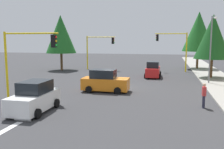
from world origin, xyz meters
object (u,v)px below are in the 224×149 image
Objects in this scene: tree_opposite_side at (61,34)px; tree_roadside_mid at (213,37)px; traffic_signal_near_right at (27,51)px; street_lamp_curbside at (211,42)px; pedestrian_crossing at (204,95)px; car_orange at (105,82)px; car_white at (34,98)px; tree_roadside_far at (199,32)px; traffic_signal_far_right at (99,46)px; traffic_signal_far_left at (174,44)px; car_red at (153,70)px.

tree_roadside_mid is at bearing 79.22° from tree_opposite_side.
street_lamp_curbside reaches higher than traffic_signal_near_right.
pedestrian_crossing is (17.80, 18.42, -4.57)m from tree_opposite_side.
car_orange and car_white have the same top height.
pedestrian_crossing is at bearing 107.31° from car_white.
tree_roadside_far reaches higher than street_lamp_curbside.
street_lamp_curbside is 14.48m from tree_roadside_far.
street_lamp_curbside is at bearing -1.19° from tree_roadside_far.
traffic_signal_far_right is 1.26× the size of car_orange.
pedestrian_crossing is (19.80, 1.73, -3.10)m from traffic_signal_far_left.
street_lamp_curbside is at bearing 55.31° from car_red.
traffic_signal_far_right is 0.92× the size of traffic_signal_far_left.
traffic_signal_near_right is 1.30× the size of car_white.
traffic_signal_far_left is 5.84m from tree_roadside_far.
pedestrian_crossing is at bearing 45.99° from tree_opposite_side.
car_white is at bearing -21.57° from car_orange.
tree_opposite_side is (2.00, -16.70, 1.47)m from traffic_signal_far_left.
tree_roadside_far is (-24.00, 15.13, 2.20)m from traffic_signal_near_right.
car_red is at bearing -124.69° from street_lamp_curbside.
traffic_signal_near_right is at bearing -32.59° from car_red.
car_white is at bearing -44.42° from street_lamp_curbside.
car_white is at bearing 5.76° from traffic_signal_far_right.
car_red and car_orange have the same top height.
tree_opposite_side reaches higher than tree_roadside_mid.
traffic_signal_far_left is at bearing -144.35° from tree_roadside_mid.
tree_roadside_far is 5.30× the size of pedestrian_crossing.
tree_opposite_side is at bearing -69.59° from traffic_signal_far_right.
pedestrian_crossing is (19.80, 13.05, -2.81)m from traffic_signal_far_right.
traffic_signal_far_left is at bearing 158.93° from car_orange.
traffic_signal_near_right reaches higher than car_orange.
tree_opposite_side is at bearing -159.96° from car_white.
traffic_signal_near_right is 28.45m from tree_roadside_far.
street_lamp_curbside is at bearing 54.98° from traffic_signal_far_right.
tree_opposite_side is 4.91× the size of pedestrian_crossing.
traffic_signal_near_right is 13.35m from pedestrian_crossing.
tree_opposite_side reaches higher than traffic_signal_far_left.
tree_roadside_mid is 1.88× the size of car_white.
traffic_signal_near_right is at bearing -0.00° from traffic_signal_far_right.
tree_opposite_side is (-18.00, -5.37, 1.76)m from traffic_signal_near_right.
tree_roadside_far is 22.91m from car_orange.
street_lamp_curbside is 0.84× the size of tree_opposite_side.
car_orange is (16.00, -6.16, -3.11)m from traffic_signal_far_left.
car_red is at bearing -22.01° from traffic_signal_far_left.
traffic_signal_near_right reaches higher than car_white.
traffic_signal_far_left is 7.45m from tree_roadside_mid.
street_lamp_curbside is (10.39, 14.82, 0.63)m from traffic_signal_far_right.
traffic_signal_far_left is 1.37× the size of car_orange.
traffic_signal_far_left is at bearing 96.83° from tree_opposite_side.
tree_opposite_side is at bearing -163.37° from traffic_signal_near_right.
car_orange is at bearing -59.87° from street_lamp_curbside.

